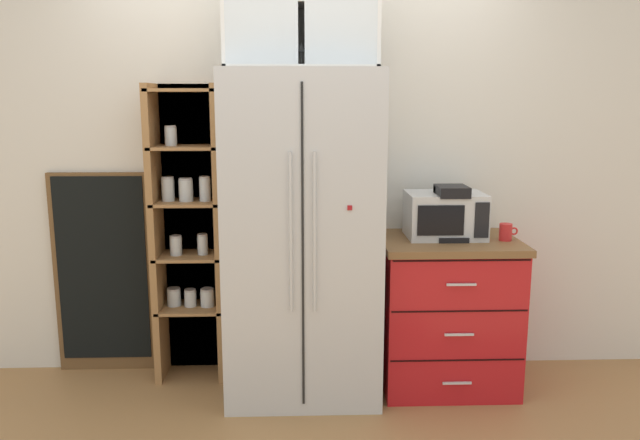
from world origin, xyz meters
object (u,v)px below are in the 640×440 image
(microwave, at_px, (445,215))
(bottle_amber, at_px, (447,218))
(coffee_maker, at_px, (450,212))
(chalkboard_menu, at_px, (103,273))
(refrigerator, at_px, (302,236))
(mug_red, at_px, (506,232))

(microwave, distance_m, bottle_amber, 0.04)
(microwave, height_order, bottle_amber, microwave)
(coffee_maker, height_order, chalkboard_menu, chalkboard_menu)
(refrigerator, xyz_separation_m, coffee_maker, (0.85, 0.05, 0.12))
(refrigerator, xyz_separation_m, chalkboard_menu, (-1.22, 0.32, -0.29))
(refrigerator, distance_m, bottle_amber, 0.86)
(refrigerator, xyz_separation_m, bottle_amber, (0.85, 0.11, 0.08))
(chalkboard_menu, bearing_deg, microwave, -6.28)
(refrigerator, bearing_deg, mug_red, -0.30)
(refrigerator, xyz_separation_m, mug_red, (1.16, -0.01, 0.02))
(mug_red, bearing_deg, coffee_maker, 170.05)
(microwave, bearing_deg, refrigerator, -173.76)
(mug_red, height_order, bottle_amber, bottle_amber)
(microwave, relative_size, coffee_maker, 1.42)
(bottle_amber, height_order, chalkboard_menu, chalkboard_menu)
(coffee_maker, distance_m, bottle_amber, 0.08)
(microwave, relative_size, bottle_amber, 1.75)
(refrigerator, bearing_deg, microwave, 6.24)
(coffee_maker, xyz_separation_m, chalkboard_menu, (-2.07, 0.27, -0.41))
(refrigerator, distance_m, coffee_maker, 0.86)
(bottle_amber, bearing_deg, chalkboard_menu, 174.37)
(refrigerator, bearing_deg, chalkboard_menu, 165.50)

